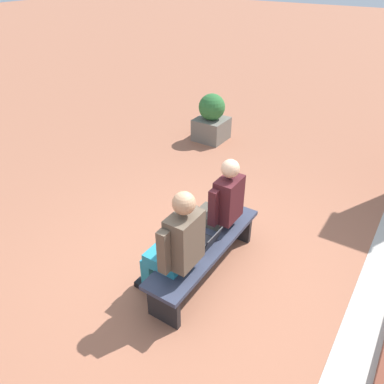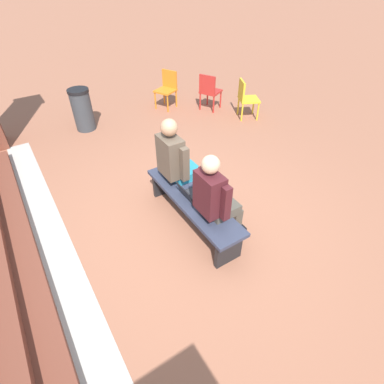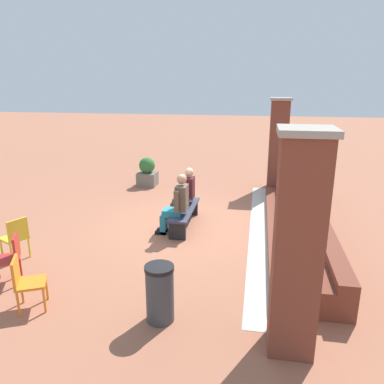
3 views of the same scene
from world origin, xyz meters
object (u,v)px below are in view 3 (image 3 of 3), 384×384
Objects in this scene: person_student at (185,192)px; person_adult at (177,203)px; plastic_chair_near_bench_left at (10,256)px; bench at (184,212)px; laptop at (185,207)px; plastic_chair_foreground at (16,236)px; planter at (147,173)px; litter_bin at (160,293)px; plastic_chair_mid_courtyard at (25,280)px.

person_adult is at bearing -0.22° from person_student.
person_student is at bearing 145.67° from plastic_chair_near_bench_left.
laptop reaches higher than bench.
person_adult reaches higher than plastic_chair_foreground.
litter_bin is (6.97, 2.27, -0.00)m from planter.
person_adult is at bearing 25.72° from planter.
litter_bin is (1.39, 3.22, -0.05)m from plastic_chair_foreground.
plastic_chair_mid_courtyard is at bearing -87.78° from litter_bin.
laptop is 3.63m from litter_bin.
planter is (-7.05, -0.22, -0.04)m from plastic_chair_mid_courtyard.
laptop is at bearing -174.40° from litter_bin.
person_student is 1.59× the size of plastic_chair_mid_courtyard.
person_adult is at bearing -8.41° from bench.
litter_bin is (3.63, 0.37, 0.08)m from bench.
person_student is at bearing -170.89° from bench.
person_student is 4.08m from litter_bin.
plastic_chair_foreground reaches higher than bench.
plastic_chair_near_bench_left is at bearing 28.92° from plastic_chair_foreground.
laptop is at bearing 127.74° from plastic_chair_foreground.
person_adult is 1.66× the size of plastic_chair_mid_courtyard.
person_student is 0.50m from laptop.
plastic_chair_foreground is 3.50m from litter_bin.
plastic_chair_mid_courtyard is 7.05m from planter.
plastic_chair_foreground is 1.00× the size of plastic_chair_near_bench_left.
person_student is 1.59× the size of plastic_chair_near_bench_left.
plastic_chair_mid_courtyard is at bearing 1.80° from planter.
plastic_chair_near_bench_left is at bearing -133.28° from plastic_chair_mid_courtyard.
litter_bin is at bearing 6.10° from person_student.
litter_bin reaches higher than plastic_chair_foreground.
planter is at bearing 170.40° from plastic_chair_foreground.
litter_bin is at bearing 77.65° from plastic_chair_near_bench_left.
person_student reaches higher than plastic_chair_near_bench_left.
planter is 1.09× the size of litter_bin.
bench is 1.35× the size of person_student.
planter is at bearing -178.20° from plastic_chair_mid_courtyard.
person_student is at bearing 133.67° from plastic_chair_foreground.
person_adult reaches higher than person_student.
bench is 2.14× the size of plastic_chair_foreground.
plastic_chair_foreground is at bearing -51.84° from bench.
plastic_chair_foreground is at bearing -57.60° from person_adult.
bench is at bearing 171.59° from person_adult.
laptop is 3.62m from plastic_chair_foreground.
person_adult is 3.47m from plastic_chair_near_bench_left.
laptop is 0.34× the size of planter.
plastic_chair_mid_courtyard is at bearing -24.71° from laptop.
bench is 2.14× the size of plastic_chair_near_bench_left.
person_student reaches higher than litter_bin.
plastic_chair_mid_courtyard is 2.05m from litter_bin.
plastic_chair_mid_courtyard reaches higher than bench.
person_adult is 4.35× the size of laptop.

